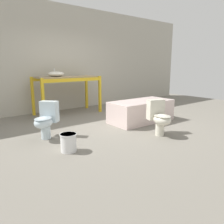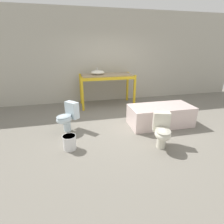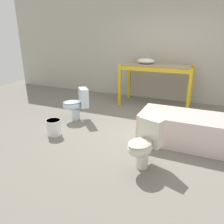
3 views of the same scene
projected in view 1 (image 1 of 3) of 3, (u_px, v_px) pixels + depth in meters
The scene contains 8 objects.
ground_plane at pixel (107, 124), 5.33m from camera, with size 12.00×12.00×0.00m, color slate.
warehouse_wall_rear at pixel (62, 59), 6.77m from camera, with size 10.80×0.08×3.20m.
shelving_rack at pixel (67, 82), 6.29m from camera, with size 1.83×0.84×1.09m.
sink_basin at pixel (56, 74), 6.07m from camera, with size 0.47×0.37×0.23m.
bathtub_main at pixel (141, 110), 5.51m from camera, with size 1.65×0.79×0.53m.
toilet_near at pixel (46, 119), 4.22m from camera, with size 0.64×0.61×0.71m.
toilet_far at pixel (159, 117), 4.42m from camera, with size 0.50×0.63×0.71m.
bucket_white at pixel (68, 142), 3.60m from camera, with size 0.28×0.28×0.30m.
Camera 1 is at (-3.10, -4.12, 1.40)m, focal length 35.00 mm.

